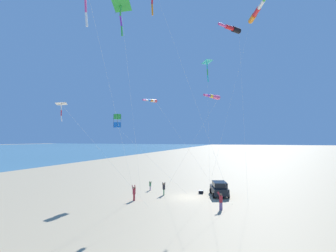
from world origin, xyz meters
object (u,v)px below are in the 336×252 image
Objects in this scene: parked_car at (219,188)px; person_child_green_jacket at (134,192)px; kite_windsock_magenta_far_left at (232,29)px; kite_windsock_checkered_midright at (152,101)px; person_adult_flyer at (164,188)px; kite_delta_blue_topmost at (120,6)px; kite_delta_black_fish_shape at (207,62)px; kite_windsock_green_low_center at (256,12)px; cooler_box at (201,192)px; kite_windsock_white_trailing at (214,97)px; kite_delta_purple_drifting at (62,105)px; person_child_grey_jacket at (221,200)px; person_bystander_far at (150,185)px; kite_box_long_streamer_left at (117,121)px.

parked_car is 2.56× the size of person_child_green_jacket.
kite_windsock_magenta_far_left reaches higher than kite_windsock_checkered_midright.
kite_windsock_checkered_midright reaches higher than person_adult_flyer.
kite_delta_blue_topmost is 10.97m from kite_windsock_checkered_midright.
person_adult_flyer is 17.44m from kite_delta_black_fish_shape.
kite_delta_black_fish_shape is (-5.68, -0.73, 16.47)m from person_adult_flyer.
kite_delta_blue_topmost is (-1.21, 14.22, 17.42)m from person_adult_flyer.
kite_windsock_magenta_far_left is (-9.58, 6.87, 17.30)m from person_adult_flyer.
kite_windsock_green_low_center is at bearing -176.86° from person_child_green_jacket.
kite_windsock_checkered_midright is 0.75× the size of kite_delta_black_fish_shape.
kite_windsock_green_low_center is at bearing 133.61° from parked_car.
person_child_green_jacket is (6.83, 6.55, 0.78)m from cooler_box.
person_adult_flyer is at bearing -39.13° from kite_windsock_white_trailing.
person_child_green_jacket is 21.19m from kite_windsock_magenta_far_left.
kite_windsock_green_low_center is at bearing 147.22° from kite_delta_black_fish_shape.
parked_car is 11.06m from person_child_green_jacket.
kite_delta_blue_topmost is (-3.70, -2.32, 8.34)m from kite_delta_purple_drifting.
person_child_grey_jacket reaches higher than cooler_box.
person_child_grey_jacket is at bearing 146.32° from person_bystander_far.
kite_windsock_magenta_far_left is (-1.99, 0.69, 6.54)m from kite_windsock_white_trailing.
kite_windsock_magenta_far_left is 11.27m from kite_windsock_checkered_midright.
kite_delta_black_fish_shape reaches higher than person_child_grey_jacket.
kite_delta_purple_drifting is 14.56m from kite_windsock_white_trailing.
person_child_grey_jacket is 0.17× the size of kite_box_long_streamer_left.
kite_windsock_white_trailing reaches higher than cooler_box.
kite_windsock_white_trailing is at bearing 167.85° from person_child_green_jacket.
kite_windsock_checkered_midright is (9.09, -1.34, -6.53)m from kite_windsock_magenta_far_left.
person_adult_flyer is 23.73m from kite_windsock_green_low_center.
kite_delta_blue_topmost is at bearing 120.11° from kite_box_long_streamer_left.
kite_box_long_streamer_left reaches higher than person_child_grey_jacket.
kite_delta_black_fish_shape is at bearing -149.44° from person_child_green_jacket.
kite_windsock_white_trailing reaches higher than person_child_green_jacket.
person_child_green_jacket is 11.21m from kite_windsock_checkered_midright.
kite_windsock_checkered_midright is at bearing 48.68° from parked_car.
kite_windsock_white_trailing reaches higher than person_bystander_far.
parked_car is 0.25× the size of kite_delta_blue_topmost.
cooler_box is at bearing -14.57° from parked_car.
parked_car is 21.48m from kite_windsock_green_low_center.
person_bystander_far is at bearing -76.03° from kite_delta_blue_topmost.
kite_windsock_checkered_midright reaches higher than person_bystander_far.
cooler_box is 17.34m from kite_delta_black_fish_shape.
kite_box_long_streamer_left reaches higher than person_adult_flyer.
person_child_green_jacket is 0.17× the size of kite_box_long_streamer_left.
kite_delta_blue_topmost is (6.38, 8.04, 6.66)m from kite_windsock_white_trailing.
parked_car reaches higher than person_bystander_far.
kite_windsock_green_low_center is at bearing -168.67° from kite_windsock_checkered_midright.
person_child_green_jacket is 0.16× the size of kite_delta_purple_drifting.
parked_car is 14.59m from kite_windsock_checkered_midright.
parked_car is 22.60m from kite_delta_purple_drifting.
cooler_box is 5.17m from person_adult_flyer.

